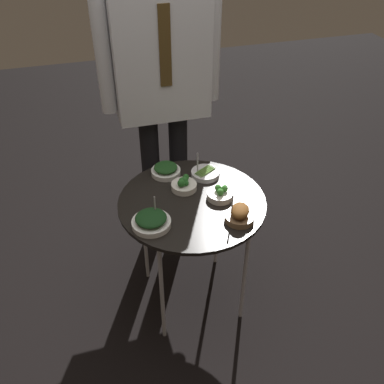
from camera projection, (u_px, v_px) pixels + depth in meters
ground_plane at (192, 295)px, 2.46m from camera, size 8.00×8.00×0.00m
serving_cart at (192, 208)px, 2.07m from camera, size 0.71×0.71×0.69m
bowl_broccoli_front_left at (220, 194)px, 2.05m from camera, size 0.13×0.13×0.07m
bowl_broccoli_center at (184, 185)px, 2.10m from camera, size 0.13×0.13×0.07m
bowl_asparagus_back_right at (205, 173)px, 2.20m from camera, size 0.15×0.15×0.13m
bowl_spinach_far_rim at (151, 221)px, 1.88m from camera, size 0.18×0.18×0.13m
bowl_spinach_back_left at (166, 170)px, 2.21m from camera, size 0.15×0.15×0.06m
bowl_roast_near_rim at (240, 215)px, 1.91m from camera, size 0.13×0.14×0.14m
waiter_figure at (161, 71)px, 2.23m from camera, size 0.65×0.24×1.76m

